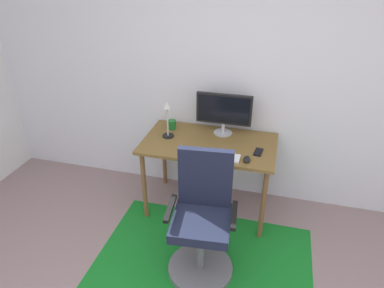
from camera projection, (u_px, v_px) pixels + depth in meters
name	position (u px, v px, depth m)	size (l,w,h in m)	color
wall_back	(232.00, 75.00, 3.27)	(6.00, 0.10, 2.60)	silver
area_rug	(203.00, 261.00, 2.93)	(1.81, 1.25, 0.01)	#157322
desk	(209.00, 150.00, 3.24)	(1.24, 0.71, 0.77)	brown
monitor	(224.00, 111.00, 3.24)	(0.53, 0.18, 0.41)	#B2B2B7
keyboard	(215.00, 156.00, 2.96)	(0.43, 0.13, 0.02)	white
computer_mouse	(247.00, 159.00, 2.90)	(0.06, 0.10, 0.03)	black
coffee_cup	(172.00, 125.00, 3.43)	(0.08, 0.08, 0.09)	#1A6A26
cell_phone	(258.00, 152.00, 3.03)	(0.07, 0.14, 0.01)	black
desk_lamp	(167.00, 115.00, 3.19)	(0.11, 0.11, 0.36)	black
office_chair	(202.00, 226.00, 2.68)	(0.55, 0.53, 1.06)	slate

